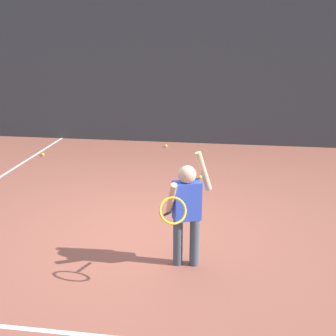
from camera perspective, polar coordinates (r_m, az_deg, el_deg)
name	(u,v)px	position (r m, az deg, el deg)	size (l,w,h in m)	color
ground_plane	(140,232)	(5.63, -3.87, -8.84)	(20.00, 20.00, 0.00)	brown
court_line_baseline	(94,336)	(3.99, -10.26, -22.00)	(9.00, 0.05, 0.00)	white
back_fence_windscreen	(181,63)	(9.86, 1.83, 14.42)	(13.73, 0.08, 3.81)	#383D42
fence_post_1	(181,59)	(9.91, 1.87, 14.88)	(0.09, 0.09, 3.96)	slate
tennis_player	(186,207)	(4.55, 2.55, -5.51)	(0.54, 0.77, 1.35)	#3F4C59
tennis_ball_1	(166,146)	(9.68, -0.29, 3.11)	(0.07, 0.07, 0.07)	#CCE033
tennis_ball_3	(200,177)	(7.59, 4.51, -1.27)	(0.07, 0.07, 0.07)	#CCE033
tennis_ball_4	(43,154)	(9.39, -17.04, 1.81)	(0.07, 0.07, 0.07)	#CCE033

